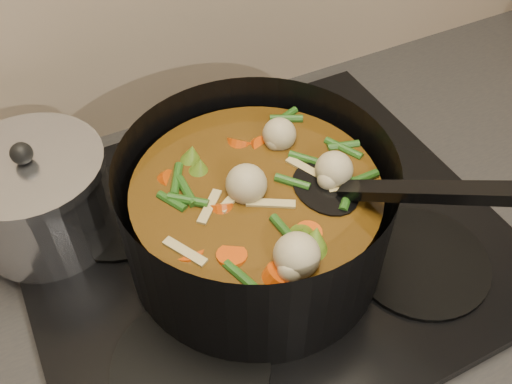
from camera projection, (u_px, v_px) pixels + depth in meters
name	position (u px, v px, depth m)	size (l,w,h in m)	color
stovetop	(264.00, 240.00, 0.78)	(0.62, 0.54, 0.03)	black
stockpot	(257.00, 214.00, 0.70)	(0.40, 0.43, 0.24)	black
saucepan	(39.00, 197.00, 0.73)	(0.19, 0.19, 0.15)	silver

